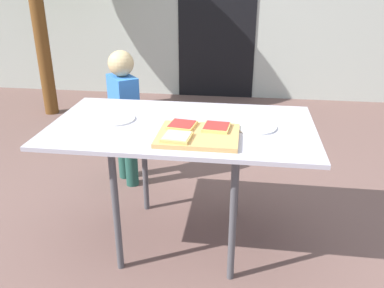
% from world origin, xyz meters
% --- Properties ---
extents(ground_plane, '(16.00, 16.00, 0.00)m').
position_xyz_m(ground_plane, '(0.00, 0.00, 0.00)').
color(ground_plane, brown).
extents(house_door, '(0.90, 0.02, 2.00)m').
position_xyz_m(house_door, '(-0.06, 2.90, 1.00)').
color(house_door, black).
rests_on(house_door, ground).
extents(dining_table, '(1.35, 0.77, 0.71)m').
position_xyz_m(dining_table, '(0.00, 0.00, 0.65)').
color(dining_table, '#B5B0BD').
rests_on(dining_table, ground).
extents(cutting_board, '(0.38, 0.31, 0.02)m').
position_xyz_m(cutting_board, '(0.10, -0.16, 0.72)').
color(cutting_board, tan).
rests_on(cutting_board, dining_table).
extents(pizza_slice_far_left, '(0.14, 0.15, 0.02)m').
position_xyz_m(pizza_slice_far_left, '(0.01, -0.09, 0.74)').
color(pizza_slice_far_left, '#E3B560').
rests_on(pizza_slice_far_left, cutting_board).
extents(pizza_slice_far_right, '(0.14, 0.14, 0.02)m').
position_xyz_m(pizza_slice_far_right, '(0.18, -0.09, 0.74)').
color(pizza_slice_far_right, '#E3B560').
rests_on(pizza_slice_far_right, cutting_board).
extents(pizza_slice_near_left, '(0.14, 0.14, 0.02)m').
position_xyz_m(pizza_slice_near_left, '(0.02, -0.24, 0.74)').
color(pizza_slice_near_left, '#E3B560').
rests_on(pizza_slice_near_left, cutting_board).
extents(plate_white_left, '(0.21, 0.21, 0.01)m').
position_xyz_m(plate_white_left, '(-0.36, 0.02, 0.72)').
color(plate_white_left, silver).
rests_on(plate_white_left, dining_table).
extents(plate_white_right, '(0.21, 0.21, 0.01)m').
position_xyz_m(plate_white_right, '(0.37, 0.00, 0.72)').
color(plate_white_right, white).
rests_on(plate_white_right, dining_table).
extents(child_left, '(0.26, 0.28, 0.96)m').
position_xyz_m(child_left, '(-0.51, 0.64, 0.55)').
color(child_left, '#214E42').
rests_on(child_left, ground).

